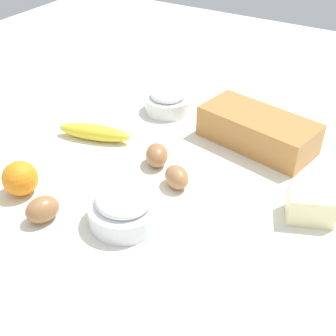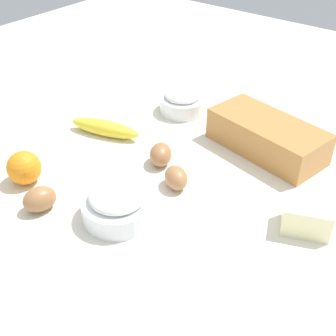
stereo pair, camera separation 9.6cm
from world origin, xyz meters
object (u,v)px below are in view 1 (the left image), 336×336
at_px(sugar_bowl, 168,101).
at_px(butter_block, 311,206).
at_px(banana, 94,132).
at_px(egg_near_butter, 157,155).
at_px(loaf_pan, 258,129).
at_px(egg_beside_bowl, 42,209).
at_px(orange_fruit, 20,178).
at_px(flour_bowl, 125,207).
at_px(egg_loose, 176,178).

distance_m(sugar_bowl, butter_block, 0.52).
bearing_deg(sugar_bowl, butter_block, -26.69).
distance_m(banana, egg_near_butter, 0.19).
xyz_separation_m(loaf_pan, egg_beside_bowl, (-0.25, -0.48, -0.02)).
height_order(banana, orange_fruit, orange_fruit).
relative_size(loaf_pan, butter_block, 3.33).
height_order(banana, egg_beside_bowl, egg_beside_bowl).
relative_size(orange_fruit, egg_beside_bowl, 1.09).
bearing_deg(egg_beside_bowl, flour_bowl, 29.66).
height_order(orange_fruit, egg_loose, orange_fruit).
height_order(sugar_bowl, egg_beside_bowl, sugar_bowl).
distance_m(flour_bowl, egg_near_butter, 0.20).
xyz_separation_m(orange_fruit, egg_near_butter, (0.19, 0.24, -0.01)).
distance_m(loaf_pan, egg_loose, 0.27).
bearing_deg(egg_beside_bowl, butter_block, 31.64).
height_order(flour_bowl, orange_fruit, orange_fruit).
height_order(loaf_pan, egg_loose, loaf_pan).
xyz_separation_m(sugar_bowl, butter_block, (0.47, -0.24, -0.00)).
bearing_deg(orange_fruit, egg_beside_bowl, -21.89).
height_order(flour_bowl, egg_beside_bowl, flour_bowl).
bearing_deg(loaf_pan, orange_fruit, -117.77).
xyz_separation_m(banana, egg_beside_bowl, (0.10, -0.29, 0.01)).
xyz_separation_m(sugar_bowl, orange_fruit, (-0.08, -0.47, 0.01)).
relative_size(loaf_pan, orange_fruit, 4.03).
relative_size(banana, egg_loose, 2.93).
bearing_deg(sugar_bowl, banana, -110.02).
height_order(loaf_pan, flour_bowl, loaf_pan).
xyz_separation_m(loaf_pan, sugar_bowl, (-0.28, 0.03, -0.01)).
relative_size(sugar_bowl, egg_near_butter, 1.84).
distance_m(sugar_bowl, egg_near_butter, 0.26).
relative_size(loaf_pan, sugar_bowl, 2.38).
distance_m(egg_near_butter, egg_loose, 0.09).
bearing_deg(banana, egg_near_butter, -3.82).
height_order(loaf_pan, egg_near_butter, loaf_pan).
distance_m(sugar_bowl, banana, 0.24).
relative_size(loaf_pan, egg_beside_bowl, 4.39).
bearing_deg(flour_bowl, egg_loose, 78.10).
distance_m(flour_bowl, egg_beside_bowl, 0.16).
bearing_deg(egg_beside_bowl, egg_loose, 52.87).
xyz_separation_m(flour_bowl, banana, (-0.24, 0.21, -0.01)).
distance_m(banana, orange_fruit, 0.25).
bearing_deg(loaf_pan, egg_near_butter, -118.01).
distance_m(flour_bowl, butter_block, 0.36).
distance_m(loaf_pan, orange_fruit, 0.56).
xyz_separation_m(loaf_pan, banana, (-0.36, -0.19, -0.02)).
bearing_deg(flour_bowl, sugar_bowl, 110.57).
relative_size(egg_beside_bowl, egg_loose, 1.05).
bearing_deg(egg_loose, flour_bowl, -101.90).
bearing_deg(flour_bowl, banana, 139.32).
xyz_separation_m(sugar_bowl, banana, (-0.08, -0.22, -0.01)).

